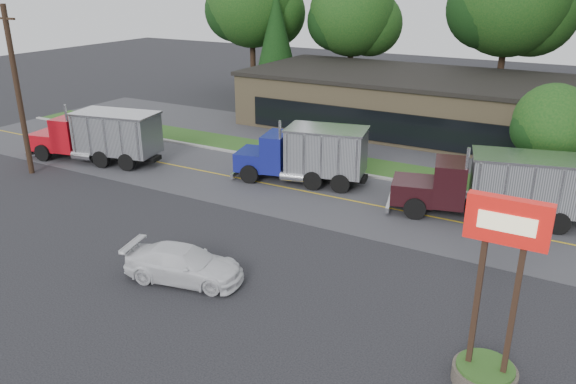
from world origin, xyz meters
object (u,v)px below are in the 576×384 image
Objects in this scene: utility_pole at (18,91)px; dump_truck_maroon at (500,185)px; dump_truck_red at (101,135)px; dump_truck_blue at (308,153)px; bilo_sign at (492,325)px; rally_car at (184,264)px.

utility_pole is 27.54m from dump_truck_maroon.
dump_truck_red is 13.93m from dump_truck_blue.
utility_pole is 1.04× the size of dump_truck_maroon.
utility_pole reaches higher than dump_truck_red.
utility_pole is at bearing 0.48° from dump_truck_maroon.
dump_truck_maroon is (26.46, 6.89, -3.28)m from utility_pole.
utility_pole is at bearing 49.47° from dump_truck_red.
bilo_sign is 11.81m from rally_car.
dump_truck_blue reaches higher than rally_car.
dump_truck_red is 1.92× the size of rally_car.
dump_truck_blue and dump_truck_maroon have the same top height.
dump_truck_red is at bearing 0.44° from dump_truck_blue.
dump_truck_red reaches higher than rally_car.
dump_truck_maroon is 1.99× the size of rally_car.
rally_car is (1.02, -12.59, -1.10)m from dump_truck_blue.
rally_car is (-9.70, -12.52, -1.11)m from dump_truck_maroon.
dump_truck_blue is (13.59, 3.09, -0.01)m from dump_truck_red.
dump_truck_maroon is at bearing 167.24° from dump_truck_blue.
utility_pole reaches higher than dump_truck_blue.
bilo_sign reaches higher than rally_car.
dump_truck_blue is at bearing -14.50° from dump_truck_maroon.
utility_pole is 17.53m from dump_truck_blue.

